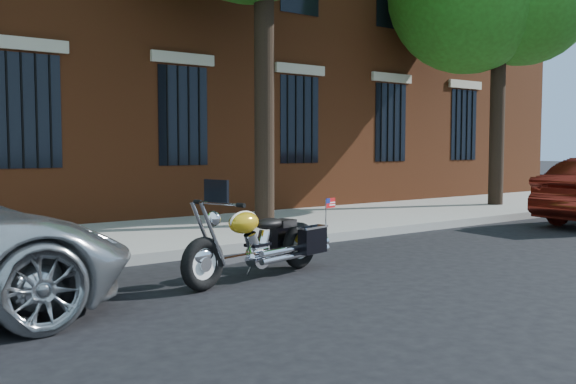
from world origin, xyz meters
TOP-DOWN VIEW (x-y plane):
  - ground at (0.00, 0.00)m, footprint 120.00×120.00m
  - curb at (0.00, 1.38)m, footprint 40.00×0.16m
  - sidewalk at (0.00, 3.26)m, footprint 40.00×3.60m
  - motorcycle at (-1.81, -0.35)m, footprint 2.41×1.02m

SIDE VIEW (x-z plane):
  - ground at x=0.00m, z-range 0.00..0.00m
  - curb at x=0.00m, z-range 0.00..0.15m
  - sidewalk at x=0.00m, z-range 0.00..0.15m
  - motorcycle at x=-1.81m, z-range -0.20..1.02m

